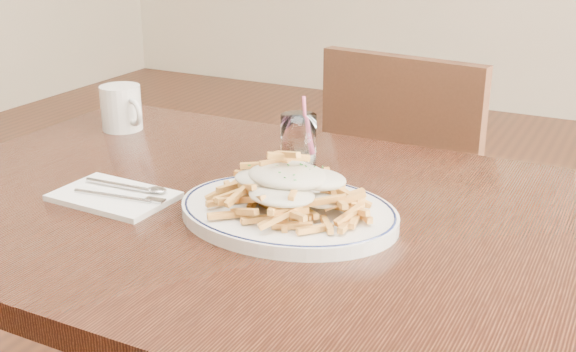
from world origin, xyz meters
The scene contains 8 objects.
table centered at (0.00, 0.00, 0.67)m, with size 1.20×0.80×0.75m.
chair_far centered at (0.03, 0.75, 0.49)m, with size 0.45×0.45×0.87m.
fries_plate centered at (0.07, -0.03, 0.76)m, with size 0.37×0.33×0.02m.
loaded_fries centered at (0.07, -0.03, 0.81)m, with size 0.23×0.18×0.07m.
napkin centered at (-0.21, -0.09, 0.75)m, with size 0.19×0.12×0.01m, color white.
cutlery centered at (-0.21, -0.08, 0.76)m, with size 0.18×0.08×0.01m.
water_glass centered at (-0.01, 0.17, 0.79)m, with size 0.06×0.06×0.14m.
coffee_mug centered at (-0.45, 0.22, 0.80)m, with size 0.12×0.08×0.09m.
Camera 1 is at (0.53, -0.91, 1.19)m, focal length 45.00 mm.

